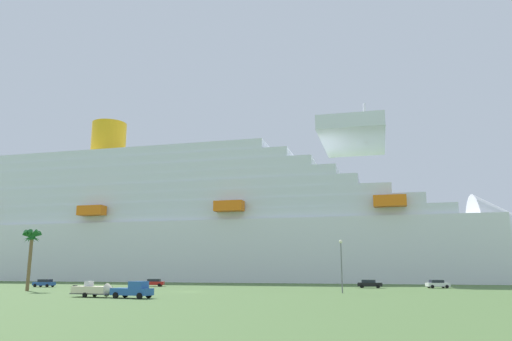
# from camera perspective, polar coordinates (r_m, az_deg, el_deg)

# --- Properties ---
(ground_plane) EXTENTS (600.00, 600.00, 0.00)m
(ground_plane) POSITION_cam_1_polar(r_m,az_deg,el_deg) (113.27, -3.52, -13.37)
(ground_plane) COLOR #4C6B38
(cruise_ship) EXTENTS (217.93, 51.87, 57.03)m
(cruise_ship) POSITION_cam_1_polar(r_m,az_deg,el_deg) (154.21, -9.51, -6.65)
(cruise_ship) COLOR white
(cruise_ship) RESTS_ON ground_plane
(pickup_truck) EXTENTS (5.92, 3.31, 2.20)m
(pickup_truck) POSITION_cam_1_polar(r_m,az_deg,el_deg) (67.35, -14.26, -13.53)
(pickup_truck) COLOR #2659A5
(pickup_truck) RESTS_ON ground_plane
(small_boat_on_trailer) EXTENTS (7.64, 3.39, 2.15)m
(small_boat_on_trailer) POSITION_cam_1_polar(r_m,az_deg,el_deg) (71.18, -18.39, -13.24)
(small_boat_on_trailer) COLOR #595960
(small_boat_on_trailer) RESTS_ON ground_plane
(palm_tree) EXTENTS (3.29, 3.19, 10.56)m
(palm_tree) POSITION_cam_1_polar(r_m,az_deg,el_deg) (94.20, -24.98, -7.64)
(palm_tree) COLOR brown
(palm_tree) RESTS_ON ground_plane
(street_lamp) EXTENTS (0.56, 0.56, 8.36)m
(street_lamp) POSITION_cam_1_polar(r_m,az_deg,el_deg) (79.70, 10.03, -10.18)
(street_lamp) COLOR slate
(street_lamp) RESTS_ON ground_plane
(parked_car_black_coupe) EXTENTS (4.96, 2.70, 1.58)m
(parked_car_black_coupe) POSITION_cam_1_polar(r_m,az_deg,el_deg) (100.79, 13.27, -12.87)
(parked_car_black_coupe) COLOR black
(parked_car_black_coupe) RESTS_ON ground_plane
(parked_car_blue_suv) EXTENTS (4.58, 2.38, 1.58)m
(parked_car_blue_suv) POSITION_cam_1_polar(r_m,az_deg,el_deg) (112.00, -23.72, -12.06)
(parked_car_blue_suv) COLOR #264C99
(parked_car_blue_suv) RESTS_ON ground_plane
(parked_car_white_van) EXTENTS (4.59, 2.67, 1.58)m
(parked_car_white_van) POSITION_cam_1_polar(r_m,az_deg,el_deg) (103.71, 20.62, -12.41)
(parked_car_white_van) COLOR white
(parked_car_white_van) RESTS_ON ground_plane
(parked_car_red_hatchback) EXTENTS (4.93, 2.52, 1.58)m
(parked_car_red_hatchback) POSITION_cam_1_polar(r_m,az_deg,el_deg) (108.04, -12.04, -12.81)
(parked_car_red_hatchback) COLOR red
(parked_car_red_hatchback) RESTS_ON ground_plane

